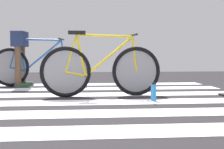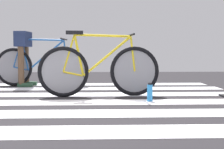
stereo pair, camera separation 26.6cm
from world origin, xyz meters
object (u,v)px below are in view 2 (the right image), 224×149
(bicycle_1_of_2, at_px, (99,70))
(water_bottle, at_px, (150,93))
(bicycle_2_of_2, at_px, (40,66))
(cyclist_2_of_2, at_px, (24,51))

(bicycle_1_of_2, height_order, water_bottle, bicycle_1_of_2)
(bicycle_2_of_2, xyz_separation_m, water_bottle, (1.76, -1.97, -0.27))
(bicycle_2_of_2, distance_m, water_bottle, 2.65)
(cyclist_2_of_2, xyz_separation_m, water_bottle, (2.07, -2.00, -0.54))
(bicycle_1_of_2, height_order, bicycle_2_of_2, same)
(cyclist_2_of_2, bearing_deg, bicycle_2_of_2, 0.00)
(bicycle_2_of_2, height_order, water_bottle, bicycle_2_of_2)
(water_bottle, bearing_deg, cyclist_2_of_2, 135.94)
(water_bottle, bearing_deg, bicycle_2_of_2, 131.74)
(bicycle_2_of_2, relative_size, cyclist_2_of_2, 1.70)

